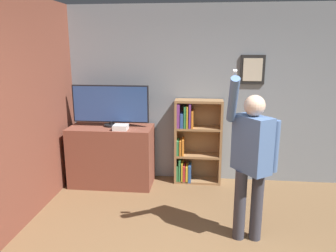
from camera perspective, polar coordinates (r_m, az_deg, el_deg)
wall_back at (r=5.11m, az=6.64°, el=5.35°), size 6.24×0.09×2.70m
wall_side_brick at (r=4.21m, az=-23.91°, el=2.45°), size 0.06×4.49×2.70m
tv_ledge at (r=5.11m, az=-9.74°, el=-5.10°), size 1.25×0.59×0.91m
television at (r=4.96m, az=-9.98°, el=3.62°), size 1.15×0.22×0.62m
game_console at (r=4.77m, az=-8.25°, el=-0.23°), size 0.20×0.19×0.08m
bookshelf at (r=5.08m, az=4.47°, el=-2.76°), size 0.72×0.28×1.31m
person at (r=3.55m, az=14.33°, el=-5.04°), size 0.55×0.53×1.88m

